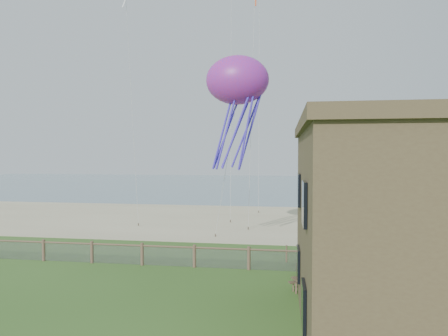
{
  "coord_description": "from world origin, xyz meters",
  "views": [
    {
      "loc": [
        4.85,
        -15.23,
        6.23
      ],
      "look_at": [
        1.34,
        8.0,
        5.41
      ],
      "focal_mm": 32.0,
      "sensor_mm": 36.0,
      "label": 1
    }
  ],
  "objects": [
    {
      "name": "ocean",
      "position": [
        0.0,
        66.0,
        0.0
      ],
      "size": [
        160.0,
        68.0,
        0.02
      ],
      "primitive_type": "cube",
      "color": "slate",
      "rests_on": "ground"
    },
    {
      "name": "ground",
      "position": [
        0.0,
        0.0,
        0.0
      ],
      "size": [
        160.0,
        160.0,
        0.0
      ],
      "primitive_type": "plane",
      "color": "#2E501B",
      "rests_on": "ground"
    },
    {
      "name": "octopus_kite",
      "position": [
        1.75,
        11.19,
        9.09
      ],
      "size": [
        4.04,
        2.99,
        7.96
      ],
      "primitive_type": null,
      "rotation": [
        0.0,
        0.0,
        0.07
      ],
      "color": "red"
    },
    {
      "name": "sand_beach",
      "position": [
        0.0,
        22.0,
        0.0
      ],
      "size": [
        72.0,
        20.0,
        0.02
      ],
      "primitive_type": "cube",
      "color": "tan",
      "rests_on": "ground"
    },
    {
      "name": "chainlink_fence",
      "position": [
        0.0,
        6.0,
        0.55
      ],
      "size": [
        36.2,
        0.2,
        1.25
      ],
      "primitive_type": null,
      "color": "brown",
      "rests_on": "ground"
    },
    {
      "name": "picnic_table",
      "position": [
        6.14,
        2.69,
        0.38
      ],
      "size": [
        2.17,
        1.93,
        0.75
      ],
      "primitive_type": null,
      "rotation": [
        0.0,
        0.0,
        0.4
      ],
      "color": "brown",
      "rests_on": "ground"
    }
  ]
}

